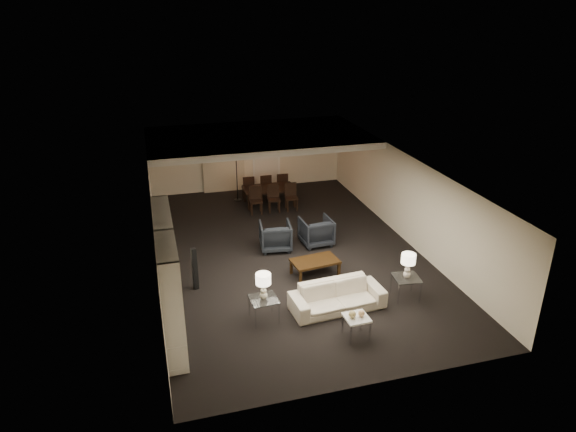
# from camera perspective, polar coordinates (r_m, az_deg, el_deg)

# --- Properties ---
(floor) EXTENTS (11.00, 11.00, 0.00)m
(floor) POSITION_cam_1_polar(r_m,az_deg,el_deg) (14.26, 0.00, -4.07)
(floor) COLOR black
(floor) RESTS_ON ground
(ceiling) EXTENTS (7.00, 11.00, 0.02)m
(ceiling) POSITION_cam_1_polar(r_m,az_deg,el_deg) (13.32, 0.00, 5.55)
(ceiling) COLOR silver
(ceiling) RESTS_ON ground
(wall_back) EXTENTS (7.00, 0.02, 2.50)m
(wall_back) POSITION_cam_1_polar(r_m,az_deg,el_deg) (18.81, -4.54, 6.74)
(wall_back) COLOR beige
(wall_back) RESTS_ON ground
(wall_front) EXTENTS (7.00, 0.02, 2.50)m
(wall_front) POSITION_cam_1_polar(r_m,az_deg,el_deg) (9.19, 9.48, -12.12)
(wall_front) COLOR beige
(wall_front) RESTS_ON ground
(wall_left) EXTENTS (0.02, 11.00, 2.50)m
(wall_left) POSITION_cam_1_polar(r_m,az_deg,el_deg) (13.31, -14.67, -0.99)
(wall_left) COLOR beige
(wall_left) RESTS_ON ground
(wall_right) EXTENTS (0.02, 11.00, 2.50)m
(wall_right) POSITION_cam_1_polar(r_m,az_deg,el_deg) (15.00, 12.99, 1.93)
(wall_right) COLOR beige
(wall_right) RESTS_ON ground
(ceiling_soffit) EXTENTS (7.00, 4.00, 0.20)m
(ceiling_soffit) POSITION_cam_1_polar(r_m,az_deg,el_deg) (16.61, -3.29, 8.70)
(ceiling_soffit) COLOR silver
(ceiling_soffit) RESTS_ON ceiling
(curtains) EXTENTS (1.50, 0.12, 2.40)m
(curtains) POSITION_cam_1_polar(r_m,az_deg,el_deg) (18.60, -7.22, 6.28)
(curtains) COLOR beige
(curtains) RESTS_ON wall_back
(door) EXTENTS (0.90, 0.05, 2.10)m
(door) POSITION_cam_1_polar(r_m,az_deg,el_deg) (18.97, -2.42, 6.31)
(door) COLOR silver
(door) RESTS_ON wall_back
(painting) EXTENTS (0.95, 0.04, 0.65)m
(painting) POSITION_cam_1_polar(r_m,az_deg,el_deg) (19.18, 1.67, 8.06)
(painting) COLOR #142D38
(painting) RESTS_ON wall_back
(media_unit) EXTENTS (0.38, 3.40, 2.35)m
(media_unit) POSITION_cam_1_polar(r_m,az_deg,el_deg) (11.00, -13.16, -6.56)
(media_unit) COLOR white
(media_unit) RESTS_ON wall_left
(pendant_light) EXTENTS (0.52, 0.52, 0.24)m
(pendant_light) POSITION_cam_1_polar(r_m,az_deg,el_deg) (16.80, -2.24, 7.19)
(pendant_light) COLOR #D8591E
(pendant_light) RESTS_ON ceiling_soffit
(sofa) EXTENTS (2.18, 0.98, 0.62)m
(sofa) POSITION_cam_1_polar(r_m,az_deg,el_deg) (11.74, 5.50, -8.89)
(sofa) COLOR beige
(sofa) RESTS_ON floor
(coffee_table) EXTENTS (1.24, 0.82, 0.42)m
(coffee_table) POSITION_cam_1_polar(r_m,az_deg,el_deg) (13.08, 3.00, -5.73)
(coffee_table) COLOR black
(coffee_table) RESTS_ON floor
(armchair_left) EXTENTS (0.95, 0.97, 0.79)m
(armchair_left) POSITION_cam_1_polar(r_m,az_deg,el_deg) (14.30, -1.42, -2.24)
(armchair_left) COLOR black
(armchair_left) RESTS_ON floor
(armchair_right) EXTENTS (0.89, 0.91, 0.79)m
(armchair_right) POSITION_cam_1_polar(r_m,az_deg,el_deg) (14.61, 3.15, -1.70)
(armchair_right) COLOR black
(armchair_right) RESTS_ON floor
(side_table_left) EXTENTS (0.62, 0.62, 0.54)m
(side_table_left) POSITION_cam_1_polar(r_m,az_deg,el_deg) (11.33, -2.70, -10.31)
(side_table_left) COLOR silver
(side_table_left) RESTS_ON floor
(side_table_right) EXTENTS (0.65, 0.65, 0.54)m
(side_table_right) POSITION_cam_1_polar(r_m,az_deg,el_deg) (12.40, 12.93, -7.74)
(side_table_right) COLOR silver
(side_table_right) RESTS_ON floor
(table_lamp_left) EXTENTS (0.37, 0.37, 0.60)m
(table_lamp_left) POSITION_cam_1_polar(r_m,az_deg,el_deg) (11.03, -2.75, -7.82)
(table_lamp_left) COLOR #ECE7C7
(table_lamp_left) RESTS_ON side_table_left
(table_lamp_right) EXTENTS (0.34, 0.34, 0.60)m
(table_lamp_right) POSITION_cam_1_polar(r_m,az_deg,el_deg) (12.13, 13.17, -5.41)
(table_lamp_right) COLOR beige
(table_lamp_right) RESTS_ON side_table_right
(marble_table) EXTENTS (0.50, 0.50, 0.49)m
(marble_table) POSITION_cam_1_polar(r_m,az_deg,el_deg) (10.93, 7.57, -12.10)
(marble_table) COLOR white
(marble_table) RESTS_ON floor
(gold_gourd_a) EXTENTS (0.16, 0.16, 0.16)m
(gold_gourd_a) POSITION_cam_1_polar(r_m,az_deg,el_deg) (10.72, 7.16, -10.79)
(gold_gourd_a) COLOR #D2B76F
(gold_gourd_a) RESTS_ON marble_table
(gold_gourd_b) EXTENTS (0.14, 0.14, 0.14)m
(gold_gourd_b) POSITION_cam_1_polar(r_m,az_deg,el_deg) (10.79, 8.16, -10.65)
(gold_gourd_b) COLOR #ECB67D
(gold_gourd_b) RESTS_ON marble_table
(television) EXTENTS (1.00, 0.13, 0.58)m
(television) POSITION_cam_1_polar(r_m,az_deg,el_deg) (11.74, -13.18, -5.35)
(television) COLOR black
(television) RESTS_ON media_unit
(vase_blue) EXTENTS (0.16, 0.16, 0.17)m
(vase_blue) POSITION_cam_1_polar(r_m,az_deg,el_deg) (10.01, -12.73, -9.92)
(vase_blue) COLOR #2632A7
(vase_blue) RESTS_ON media_unit
(vase_amber) EXTENTS (0.18, 0.18, 0.19)m
(vase_amber) POSITION_cam_1_polar(r_m,az_deg,el_deg) (10.33, -13.23, -5.59)
(vase_amber) COLOR #B06C3A
(vase_amber) RESTS_ON media_unit
(floor_speaker) EXTENTS (0.14, 0.14, 1.08)m
(floor_speaker) POSITION_cam_1_polar(r_m,az_deg,el_deg) (12.52, -10.32, -5.78)
(floor_speaker) COLOR black
(floor_speaker) RESTS_ON floor
(dining_table) EXTENTS (1.74, 1.00, 0.60)m
(dining_table) POSITION_cam_1_polar(r_m,az_deg,el_deg) (17.46, -2.09, 2.21)
(dining_table) COLOR black
(dining_table) RESTS_ON floor
(chair_nl) EXTENTS (0.45, 0.45, 0.89)m
(chair_nl) POSITION_cam_1_polar(r_m,az_deg,el_deg) (16.69, -3.57, 1.72)
(chair_nl) COLOR black
(chair_nl) RESTS_ON floor
(chair_nm) EXTENTS (0.46, 0.46, 0.89)m
(chair_nm) POSITION_cam_1_polar(r_m,az_deg,el_deg) (16.82, -1.58, 1.92)
(chair_nm) COLOR black
(chair_nm) RESTS_ON floor
(chair_nr) EXTENTS (0.45, 0.45, 0.89)m
(chair_nr) POSITION_cam_1_polar(r_m,az_deg,el_deg) (16.96, 0.39, 2.12)
(chair_nr) COLOR black
(chair_nr) RESTS_ON floor
(chair_fl) EXTENTS (0.42, 0.42, 0.89)m
(chair_fl) POSITION_cam_1_polar(r_m,az_deg,el_deg) (17.88, -4.46, 3.17)
(chair_fl) COLOR black
(chair_fl) RESTS_ON floor
(chair_fm) EXTENTS (0.42, 0.42, 0.89)m
(chair_fm) POSITION_cam_1_polar(r_m,az_deg,el_deg) (18.00, -2.59, 3.35)
(chair_fm) COLOR black
(chair_fm) RESTS_ON floor
(chair_fr) EXTENTS (0.43, 0.43, 0.89)m
(chair_fr) POSITION_cam_1_polar(r_m,az_deg,el_deg) (18.14, -0.74, 3.52)
(chair_fr) COLOR black
(chair_fr) RESTS_ON floor
(floor_lamp) EXTENTS (0.30, 0.30, 1.79)m
(floor_lamp) POSITION_cam_1_polar(r_m,az_deg,el_deg) (17.73, -5.71, 4.49)
(floor_lamp) COLOR black
(floor_lamp) RESTS_ON floor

